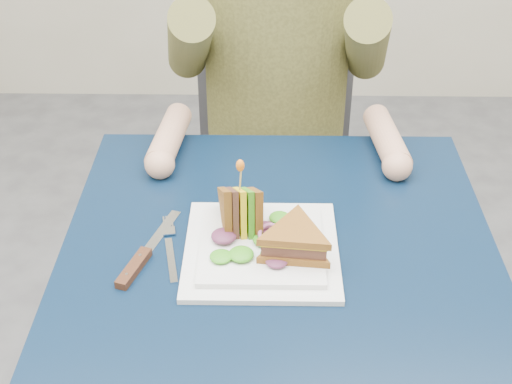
{
  "coord_description": "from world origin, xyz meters",
  "views": [
    {
      "loc": [
        -0.03,
        -0.96,
        1.5
      ],
      "look_at": [
        -0.04,
        0.03,
        0.82
      ],
      "focal_mm": 50.0,
      "sensor_mm": 36.0,
      "label": 1
    }
  ],
  "objects_px": {
    "table": "(278,280)",
    "diner": "(278,17)",
    "sandwich_flat": "(295,241)",
    "fork": "(170,249)",
    "chair": "(275,135)",
    "sandwich_upright": "(241,211)",
    "knife": "(139,261)",
    "plate": "(261,248)"
  },
  "relations": [
    {
      "from": "diner",
      "to": "sandwich_upright",
      "type": "height_order",
      "value": "diner"
    },
    {
      "from": "sandwich_flat",
      "to": "fork",
      "type": "height_order",
      "value": "sandwich_flat"
    },
    {
      "from": "chair",
      "to": "sandwich_flat",
      "type": "relative_size",
      "value": 6.13
    },
    {
      "from": "sandwich_flat",
      "to": "fork",
      "type": "relative_size",
      "value": 0.85
    },
    {
      "from": "fork",
      "to": "chair",
      "type": "bearing_deg",
      "value": 75.51
    },
    {
      "from": "sandwich_upright",
      "to": "fork",
      "type": "height_order",
      "value": "sandwich_upright"
    },
    {
      "from": "fork",
      "to": "sandwich_flat",
      "type": "bearing_deg",
      "value": -7.27
    },
    {
      "from": "chair",
      "to": "sandwich_upright",
      "type": "bearing_deg",
      "value": -95.61
    },
    {
      "from": "diner",
      "to": "fork",
      "type": "height_order",
      "value": "diner"
    },
    {
      "from": "sandwich_flat",
      "to": "diner",
      "type": "bearing_deg",
      "value": 92.19
    },
    {
      "from": "sandwich_upright",
      "to": "knife",
      "type": "relative_size",
      "value": 0.68
    },
    {
      "from": "table",
      "to": "sandwich_upright",
      "type": "relative_size",
      "value": 5.1
    },
    {
      "from": "chair",
      "to": "sandwich_upright",
      "type": "distance_m",
      "value": 0.72
    },
    {
      "from": "table",
      "to": "knife",
      "type": "xyz_separation_m",
      "value": [
        -0.23,
        -0.05,
        0.09
      ]
    },
    {
      "from": "sandwich_upright",
      "to": "knife",
      "type": "distance_m",
      "value": 0.19
    },
    {
      "from": "sandwich_flat",
      "to": "plate",
      "type": "bearing_deg",
      "value": 155.56
    },
    {
      "from": "chair",
      "to": "table",
      "type": "bearing_deg",
      "value": -90.0
    },
    {
      "from": "sandwich_flat",
      "to": "sandwich_upright",
      "type": "bearing_deg",
      "value": 142.39
    },
    {
      "from": "diner",
      "to": "fork",
      "type": "relative_size",
      "value": 4.17
    },
    {
      "from": "diner",
      "to": "sandwich_upright",
      "type": "bearing_deg",
      "value": -96.71
    },
    {
      "from": "diner",
      "to": "sandwich_flat",
      "type": "xyz_separation_m",
      "value": [
        0.02,
        -0.64,
        -0.14
      ]
    },
    {
      "from": "chair",
      "to": "knife",
      "type": "bearing_deg",
      "value": -107.19
    },
    {
      "from": "chair",
      "to": "sandwich_upright",
      "type": "height_order",
      "value": "chair"
    },
    {
      "from": "chair",
      "to": "plate",
      "type": "xyz_separation_m",
      "value": [
        -0.03,
        -0.72,
        0.2
      ]
    },
    {
      "from": "diner",
      "to": "table",
      "type": "bearing_deg",
      "value": -90.0
    },
    {
      "from": "table",
      "to": "plate",
      "type": "distance_m",
      "value": 0.1
    },
    {
      "from": "table",
      "to": "diner",
      "type": "xyz_separation_m",
      "value": [
        -0.0,
        0.59,
        0.26
      ]
    },
    {
      "from": "sandwich_upright",
      "to": "fork",
      "type": "xyz_separation_m",
      "value": [
        -0.12,
        -0.04,
        -0.05
      ]
    },
    {
      "from": "knife",
      "to": "plate",
      "type": "bearing_deg",
      "value": 9.27
    },
    {
      "from": "diner",
      "to": "sandwich_upright",
      "type": "xyz_separation_m",
      "value": [
        -0.07,
        -0.57,
        -0.13
      ]
    },
    {
      "from": "table",
      "to": "sandwich_flat",
      "type": "relative_size",
      "value": 4.95
    },
    {
      "from": "sandwich_flat",
      "to": "chair",
      "type": "bearing_deg",
      "value": 91.86
    },
    {
      "from": "table",
      "to": "plate",
      "type": "height_order",
      "value": "plate"
    },
    {
      "from": "table",
      "to": "diner",
      "type": "bearing_deg",
      "value": 90.0
    },
    {
      "from": "diner",
      "to": "knife",
      "type": "xyz_separation_m",
      "value": [
        -0.23,
        -0.64,
        -0.18
      ]
    },
    {
      "from": "diner",
      "to": "knife",
      "type": "relative_size",
      "value": 3.44
    },
    {
      "from": "knife",
      "to": "chair",
      "type": "bearing_deg",
      "value": 72.81
    },
    {
      "from": "chair",
      "to": "diner",
      "type": "xyz_separation_m",
      "value": [
        -0.0,
        -0.11,
        0.37
      ]
    },
    {
      "from": "diner",
      "to": "sandwich_upright",
      "type": "relative_size",
      "value": 5.06
    },
    {
      "from": "chair",
      "to": "sandwich_flat",
      "type": "distance_m",
      "value": 0.78
    },
    {
      "from": "fork",
      "to": "knife",
      "type": "distance_m",
      "value": 0.06
    },
    {
      "from": "table",
      "to": "plate",
      "type": "bearing_deg",
      "value": -146.77
    }
  ]
}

